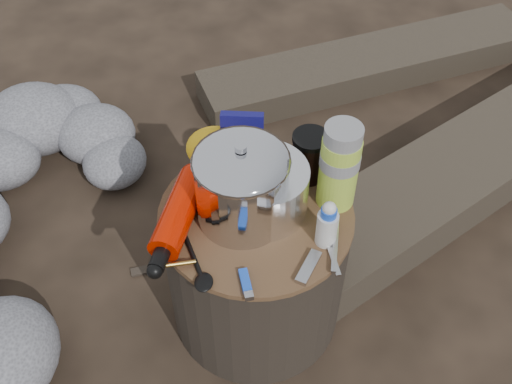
# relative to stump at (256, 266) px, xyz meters

# --- Properties ---
(ground) EXTENTS (60.00, 60.00, 0.00)m
(ground) POSITION_rel_stump_xyz_m (0.00, 0.00, -0.20)
(ground) COLOR black
(ground) RESTS_ON ground
(stump) EXTENTS (0.44, 0.44, 0.41)m
(stump) POSITION_rel_stump_xyz_m (0.00, 0.00, 0.00)
(stump) COLOR black
(stump) RESTS_ON ground
(rock_ring) EXTENTS (0.50, 1.09, 0.22)m
(rock_ring) POSITION_rel_stump_xyz_m (-0.69, 0.20, -0.10)
(rock_ring) COLOR slate
(rock_ring) RESTS_ON ground
(log_main) EXTENTS (1.49, 1.31, 0.14)m
(log_main) POSITION_rel_stump_xyz_m (0.74, 0.60, -0.13)
(log_main) COLOR #342C23
(log_main) RESTS_ON ground
(log_small) EXTENTS (1.30, 0.75, 0.11)m
(log_small) POSITION_rel_stump_xyz_m (0.37, 1.06, -0.15)
(log_small) COLOR #342C23
(log_small) RESTS_ON ground
(foil_windscreen) EXTENTS (0.20, 0.20, 0.12)m
(foil_windscreen) POSITION_rel_stump_xyz_m (0.02, 0.02, 0.26)
(foil_windscreen) COLOR white
(foil_windscreen) RESTS_ON stump
(camping_pot) EXTENTS (0.20, 0.20, 0.20)m
(camping_pot) POSITION_rel_stump_xyz_m (-0.03, -0.00, 0.31)
(camping_pot) COLOR silver
(camping_pot) RESTS_ON stump
(fuel_bottle) EXTENTS (0.12, 0.29, 0.07)m
(fuel_bottle) POSITION_rel_stump_xyz_m (-0.17, -0.04, 0.24)
(fuel_bottle) COLOR red
(fuel_bottle) RESTS_ON stump
(thermos) EXTENTS (0.09, 0.09, 0.22)m
(thermos) POSITION_rel_stump_xyz_m (0.18, 0.05, 0.31)
(thermos) COLOR #A9CB3B
(thermos) RESTS_ON stump
(travel_mug) EXTENTS (0.08, 0.08, 0.12)m
(travel_mug) POSITION_rel_stump_xyz_m (0.12, 0.13, 0.26)
(travel_mug) COLOR black
(travel_mug) RESTS_ON stump
(stuff_sack) EXTENTS (0.14, 0.12, 0.10)m
(stuff_sack) POSITION_rel_stump_xyz_m (-0.11, 0.16, 0.25)
(stuff_sack) COLOR #F1B113
(stuff_sack) RESTS_ON stump
(food_pouch) EXTENTS (0.10, 0.02, 0.13)m
(food_pouch) POSITION_rel_stump_xyz_m (-0.04, 0.18, 0.27)
(food_pouch) COLOR #0F0D57
(food_pouch) RESTS_ON stump
(lighter) EXTENTS (0.04, 0.08, 0.01)m
(lighter) POSITION_rel_stump_xyz_m (-0.01, -0.19, 0.21)
(lighter) COLOR blue
(lighter) RESTS_ON stump
(multitool) EXTENTS (0.06, 0.09, 0.01)m
(multitool) POSITION_rel_stump_xyz_m (0.12, -0.15, 0.21)
(multitool) COLOR #ACACB0
(multitool) RESTS_ON stump
(pot_grabber) EXTENTS (0.05, 0.15, 0.01)m
(pot_grabber) POSITION_rel_stump_xyz_m (0.16, -0.09, 0.21)
(pot_grabber) COLOR #ACACB0
(pot_grabber) RESTS_ON stump
(spork) EXTENTS (0.09, 0.15, 0.01)m
(spork) POSITION_rel_stump_xyz_m (-0.13, -0.13, 0.21)
(spork) COLOR black
(spork) RESTS_ON stump
(squeeze_bottle) EXTENTS (0.05, 0.05, 0.11)m
(squeeze_bottle) POSITION_rel_stump_xyz_m (0.15, -0.07, 0.26)
(squeeze_bottle) COLOR silver
(squeeze_bottle) RESTS_ON stump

